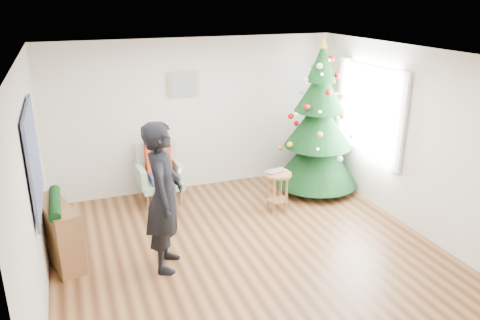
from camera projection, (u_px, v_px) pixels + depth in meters
name	position (u px, v px, depth m)	size (l,w,h in m)	color
floor	(249.00, 252.00, 6.25)	(5.00, 5.00, 0.00)	brown
ceiling	(250.00, 55.00, 5.38)	(5.00, 5.00, 0.00)	white
wall_back	(195.00, 115.00, 8.02)	(5.00, 5.00, 0.00)	silver
wall_front	(370.00, 263.00, 3.61)	(5.00, 5.00, 0.00)	silver
wall_left	(32.00, 189.00, 4.98)	(5.00, 5.00, 0.00)	silver
wall_right	(413.00, 140.00, 6.65)	(5.00, 5.00, 0.00)	silver
window_panel	(370.00, 111.00, 7.45)	(0.04, 1.30, 1.40)	white
curtains	(368.00, 111.00, 7.44)	(0.05, 1.75, 1.50)	white
christmas_tree	(318.00, 125.00, 7.89)	(1.44, 1.44, 2.60)	#3F2816
stool	(277.00, 192.00, 7.35)	(0.43, 0.43, 0.64)	brown
laptop	(278.00, 172.00, 7.24)	(0.35, 0.23, 0.03)	silver
armchair	(160.00, 181.00, 7.70)	(0.73, 0.67, 0.98)	#95B08E
seated_person	(160.00, 165.00, 7.55)	(0.40, 0.58, 1.28)	navy
standing_man	(164.00, 197.00, 5.64)	(0.69, 0.45, 1.89)	black
game_controller	(180.00, 171.00, 5.57)	(0.04, 0.13, 0.04)	white
console	(59.00, 233.00, 5.92)	(0.30, 1.00, 0.80)	brown
garland	(55.00, 203.00, 5.78)	(0.14, 0.14, 0.90)	black
tapestry	(34.00, 158.00, 5.18)	(0.03, 1.50, 1.15)	black
framed_picture	(183.00, 84.00, 7.73)	(0.52, 0.05, 0.42)	tan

